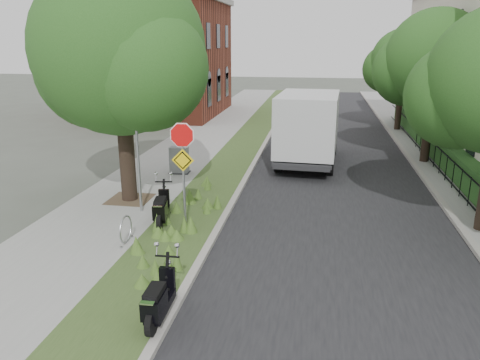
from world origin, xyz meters
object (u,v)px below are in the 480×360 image
object	(u,v)px
box_truck	(309,125)
utility_cabinet	(179,160)
scooter_near	(161,211)
sign_assembly	(183,155)
scooter_far	(158,304)

from	to	relation	value
box_truck	utility_cabinet	world-z (taller)	box_truck
box_truck	scooter_near	bearing A→B (deg)	-115.84
sign_assembly	box_truck	world-z (taller)	sign_assembly
scooter_far	box_truck	distance (m)	13.37
box_truck	utility_cabinet	xyz separation A→B (m)	(-5.11, -2.78, -1.13)
scooter_far	box_truck	bearing A→B (deg)	79.44
scooter_near	box_truck	bearing A→B (deg)	64.16
scooter_near	scooter_far	bearing A→B (deg)	-71.94
scooter_far	box_truck	size ratio (longest dim) A/B	0.28
scooter_near	sign_assembly	bearing A→B (deg)	-16.05
scooter_near	scooter_far	distance (m)	5.06
sign_assembly	utility_cabinet	size ratio (longest dim) A/B	2.98
box_truck	utility_cabinet	size ratio (longest dim) A/B	5.67
scooter_near	utility_cabinet	xyz separation A→B (m)	(-1.10, 5.50, 0.11)
scooter_far	utility_cabinet	world-z (taller)	utility_cabinet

